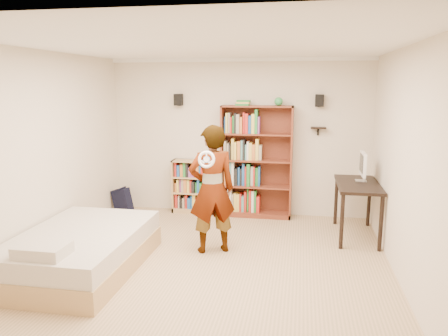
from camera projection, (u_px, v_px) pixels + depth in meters
The scene contains 14 objects.
ground at pixel (209, 268), 5.45m from camera, with size 4.50×5.00×0.01m, color tan.
room_shell at pixel (209, 128), 5.12m from camera, with size 4.52×5.02×2.71m.
crown_molding at pixel (208, 48), 4.95m from camera, with size 4.50×5.00×0.06m.
speaker_left at pixel (178, 100), 7.58m from camera, with size 0.14×0.12×0.20m, color black.
speaker_right at pixel (319, 101), 7.16m from camera, with size 0.14×0.12×0.20m, color black.
wall_shelf at pixel (318, 128), 7.26m from camera, with size 0.25×0.16×0.03m, color black.
tall_bookshelf at pixel (256, 162), 7.46m from camera, with size 1.21×0.35×1.91m, color brown, non-canonical shape.
low_bookshelf at pixel (194, 186), 7.78m from camera, with size 0.76×0.28×0.94m, color tan, non-canonical shape.
computer_desk at pixel (357, 210), 6.53m from camera, with size 0.61×1.21×0.83m, color black, non-canonical shape.
imac at pixel (362, 167), 6.54m from camera, with size 0.09×0.44×0.44m, color white, non-canonical shape.
daybed at pixel (81, 246), 5.37m from camera, with size 1.36×2.09×0.62m, color beige, non-canonical shape.
person at pixel (212, 189), 5.86m from camera, with size 0.64×0.42×1.74m, color black.
wii_wheel at pixel (207, 159), 5.46m from camera, with size 0.22×0.22×0.04m, color white.
navy_bag at pixel (122, 200), 7.79m from camera, with size 0.33×0.22×0.45m, color black, non-canonical shape.
Camera 1 is at (1.08, -5.01, 2.26)m, focal length 35.00 mm.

